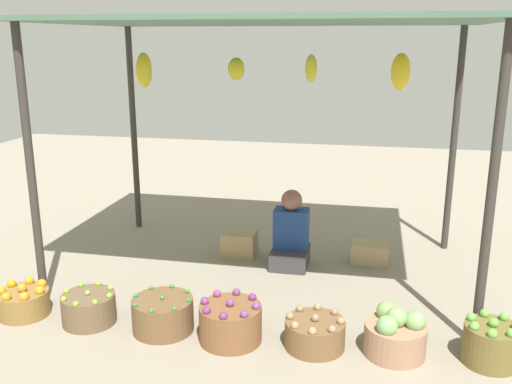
{
  "coord_description": "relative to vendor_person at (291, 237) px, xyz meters",
  "views": [
    {
      "loc": [
        0.95,
        -5.08,
        2.22
      ],
      "look_at": [
        0.0,
        -0.52,
        0.95
      ],
      "focal_mm": 39.64,
      "sensor_mm": 36.0,
      "label": 1
    }
  ],
  "objects": [
    {
      "name": "vendor_person",
      "position": [
        0.0,
        0.0,
        0.0
      ],
      "size": [
        0.36,
        0.44,
        0.78
      ],
      "color": "#3B383C",
      "rests_on": "ground"
    },
    {
      "name": "basket_cabbages",
      "position": [
        0.99,
        -1.51,
        -0.14
      ],
      "size": [
        0.44,
        0.44,
        0.37
      ],
      "color": "#A7795D",
      "rests_on": "ground"
    },
    {
      "name": "basket_purple_onions",
      "position": [
        -0.23,
        -1.56,
        -0.15
      ],
      "size": [
        0.47,
        0.47,
        0.34
      ],
      "color": "brown",
      "rests_on": "ground"
    },
    {
      "name": "market_stall_structure",
      "position": [
        -0.2,
        -0.21,
        1.92
      ],
      "size": [
        3.87,
        2.37,
        2.39
      ],
      "color": "#38332D",
      "rests_on": "ground"
    },
    {
      "name": "wooden_crate_stacked_rear",
      "position": [
        -0.57,
        0.16,
        -0.17
      ],
      "size": [
        0.35,
        0.28,
        0.25
      ],
      "primitive_type": "cube",
      "color": "tan",
      "rests_on": "ground"
    },
    {
      "name": "ground_plane",
      "position": [
        -0.2,
        -0.22,
        -0.3
      ],
      "size": [
        14.0,
        14.0,
        0.0
      ],
      "primitive_type": "plane",
      "color": "gray"
    },
    {
      "name": "basket_oranges",
      "position": [
        -2.01,
        -1.51,
        -0.18
      ],
      "size": [
        0.41,
        0.41,
        0.28
      ],
      "color": "olive",
      "rests_on": "ground"
    },
    {
      "name": "basket_green_apples",
      "position": [
        1.64,
        -1.49,
        -0.15
      ],
      "size": [
        0.38,
        0.38,
        0.35
      ],
      "color": "brown",
      "rests_on": "ground"
    },
    {
      "name": "basket_limes",
      "position": [
        -1.41,
        -1.52,
        -0.18
      ],
      "size": [
        0.43,
        0.43,
        0.28
      ],
      "color": "brown",
      "rests_on": "ground"
    },
    {
      "name": "basket_potatoes",
      "position": [
        0.41,
        -1.53,
        -0.19
      ],
      "size": [
        0.45,
        0.45,
        0.27
      ],
      "color": "brown",
      "rests_on": "ground"
    },
    {
      "name": "wooden_crate_near_vendor",
      "position": [
        0.78,
        0.23,
        -0.19
      ],
      "size": [
        0.37,
        0.28,
        0.21
      ],
      "primitive_type": "cube",
      "color": "tan",
      "rests_on": "ground"
    },
    {
      "name": "basket_green_chilies",
      "position": [
        -0.79,
        -1.52,
        -0.17
      ],
      "size": [
        0.48,
        0.48,
        0.29
      ],
      "color": "brown",
      "rests_on": "ground"
    }
  ]
}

